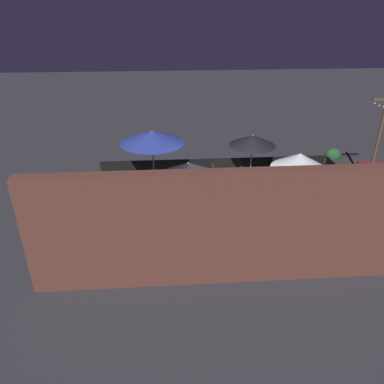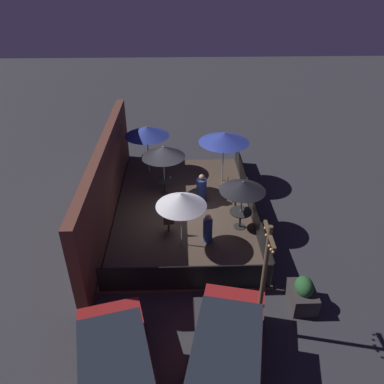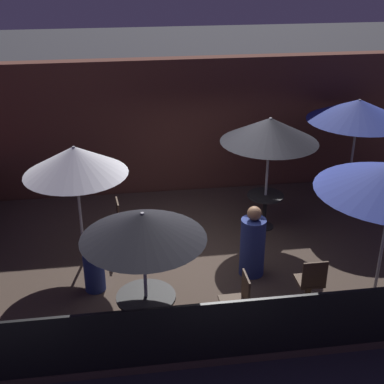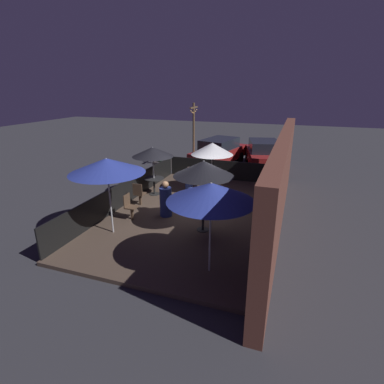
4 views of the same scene
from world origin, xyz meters
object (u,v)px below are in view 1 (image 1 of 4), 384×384
patron_1 (279,188)px  patio_umbrella_0 (188,170)px  patio_umbrella_2 (152,137)px  patio_chair_0 (275,209)px  dining_table_0 (188,215)px  light_post (379,136)px  patio_umbrella_3 (111,184)px  patio_chair_1 (215,175)px  patio_chair_2 (184,180)px  planter_box (332,162)px  patio_umbrella_1 (253,140)px  patron_0 (204,190)px  dining_table_1 (250,172)px  patio_umbrella_4 (300,161)px

patron_1 → patio_umbrella_0: bearing=86.5°
patio_umbrella_2 → patio_chair_0: patio_umbrella_2 is taller
patio_umbrella_0 → patron_1: patio_umbrella_0 is taller
dining_table_0 → light_post: size_ratio=0.20×
patio_umbrella_3 → patio_chair_1: patio_umbrella_3 is taller
patio_chair_2 → light_post: light_post is taller
patio_umbrella_2 → planter_box: 7.98m
patio_umbrella_1 → patio_chair_1: size_ratio=2.25×
patio_chair_2 → patron_0: patron_0 is taller
patio_chair_1 → dining_table_1: bearing=-0.0°
patron_0 → light_post: bearing=-13.9°
patio_umbrella_1 → patio_umbrella_0: bearing=49.3°
patio_chair_2 → planter_box: (-6.48, -1.71, -0.16)m
patio_chair_0 → planter_box: 5.52m
patio_chair_0 → patron_1: 1.56m
patio_umbrella_0 → patio_chair_0: bearing=-175.1°
patio_umbrella_1 → patio_chair_2: (2.61, 0.34, -1.38)m
patron_0 → light_post: light_post is taller
patio_umbrella_2 → planter_box: size_ratio=2.29×
patio_chair_1 → patio_chair_0: bearing=-60.7°
patio_chair_2 → planter_box: 6.70m
patio_chair_0 → patio_umbrella_4: bearing=-152.0°
patio_umbrella_3 → patio_chair_1: 5.38m
patio_umbrella_3 → patron_1: (-5.53, -2.54, -1.62)m
patio_umbrella_3 → patron_0: 4.04m
patio_umbrella_2 → dining_table_1: size_ratio=2.85×
patio_chair_0 → dining_table_1: bearing=-90.0°
patio_umbrella_4 → patio_umbrella_1: bearing=-66.3°
patio_umbrella_2 → light_post: bearing=-178.9°
patio_umbrella_4 → patio_chair_0: patio_umbrella_4 is taller
patio_umbrella_0 → dining_table_0: bearing=0.0°
patron_0 → patron_1: (-2.72, -0.09, -0.06)m
planter_box → light_post: size_ratio=0.29×
patio_chair_2 → planter_box: bearing=104.6°
patio_umbrella_4 → dining_table_0: 3.94m
patron_1 → planter_box: size_ratio=1.09×
patio_umbrella_3 → patio_chair_1: size_ratio=2.57×
patio_chair_0 → patron_1: bearing=-115.6°
patio_umbrella_0 → dining_table_1: bearing=-130.7°
patio_chair_1 → light_post: bearing=-2.0°
patio_umbrella_4 → dining_table_1: size_ratio=2.59×
patio_umbrella_2 → patio_umbrella_4: 5.11m
patio_umbrella_4 → patron_1: (0.22, -0.96, -1.45)m
patio_umbrella_4 → patio_chair_1: bearing=-43.9°
patio_umbrella_4 → patio_chair_1: patio_umbrella_4 is taller
patio_umbrella_3 → patron_0: size_ratio=1.80×
dining_table_1 → planter_box: size_ratio=0.80×
patio_umbrella_3 → patron_0: (-2.81, -2.45, -1.56)m
patio_umbrella_0 → patio_chair_0: (-2.83, -0.24, -1.58)m
patio_chair_2 → patron_0: (-0.68, 1.08, 0.08)m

